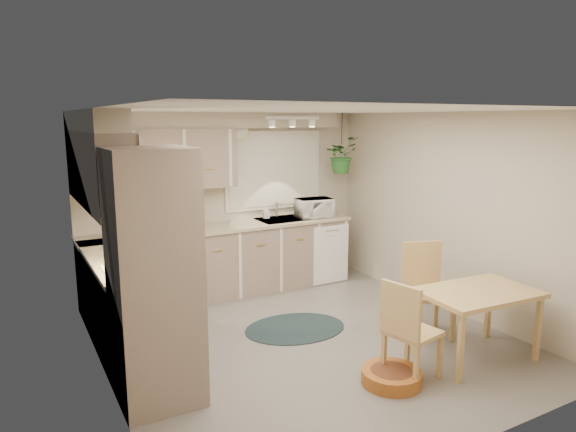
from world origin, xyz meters
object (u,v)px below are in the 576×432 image
(dining_table, at_px, (476,324))
(braided_rug, at_px, (295,328))
(microwave, at_px, (314,206))
(chair_back, at_px, (429,291))
(pet_bed, at_px, (391,377))
(chair_left, at_px, (413,329))

(dining_table, bearing_deg, braided_rug, 128.74)
(microwave, bearing_deg, chair_back, -81.16)
(dining_table, bearing_deg, chair_back, 91.02)
(braided_rug, bearing_deg, pet_bed, -84.49)
(microwave, bearing_deg, pet_bed, -101.80)
(chair_left, relative_size, chair_back, 0.93)
(dining_table, xyz_separation_m, chair_left, (-0.81, 0.01, 0.12))
(chair_left, bearing_deg, microwave, 154.52)
(chair_left, distance_m, chair_back, 1.01)
(chair_left, height_order, pet_bed, chair_left)
(chair_back, relative_size, microwave, 2.02)
(microwave, bearing_deg, dining_table, -81.38)
(chair_left, xyz_separation_m, microwave, (0.72, 2.83, 0.65))
(chair_left, bearing_deg, pet_bed, -100.57)
(chair_back, relative_size, braided_rug, 0.86)
(dining_table, relative_size, microwave, 2.23)
(chair_back, bearing_deg, microwave, -69.79)
(chair_back, xyz_separation_m, microwave, (-0.08, 2.21, 0.61))
(chair_left, height_order, microwave, microwave)
(chair_left, height_order, chair_back, chair_back)
(chair_back, relative_size, pet_bed, 1.86)
(dining_table, distance_m, chair_left, 0.82)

